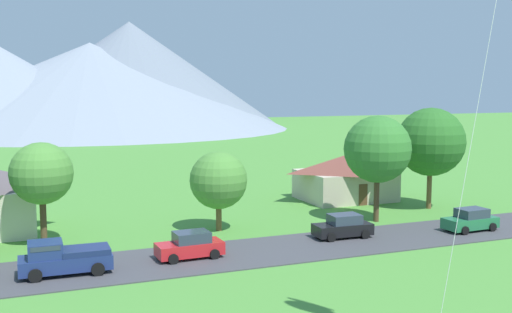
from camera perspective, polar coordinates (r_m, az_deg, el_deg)
road_strip at (r=39.65m, az=-5.27°, el=-9.41°), size 160.00×6.89×0.08m
mountain_far_west_ridge at (r=175.93m, az=-11.65°, el=7.52°), size 84.14×84.14×29.06m
mountain_central_ridge at (r=168.92m, az=-15.14°, el=6.38°), size 104.29×104.29×22.62m
house_left_center at (r=59.97m, az=8.31°, el=-1.86°), size 8.97×7.11×4.35m
tree_near_left at (r=50.09m, az=11.27°, el=0.65°), size 5.42×5.42×8.63m
tree_left_of_center at (r=46.26m, az=-3.51°, el=-2.23°), size 4.38×4.38×6.09m
tree_center at (r=44.22m, az=-19.37°, el=-1.52°), size 4.27×4.27×7.16m
tree_near_right at (r=56.66m, az=15.98°, el=1.31°), size 6.11×6.11×9.09m
parked_car_green_west_end at (r=49.24m, az=19.37°, el=-5.62°), size 4.28×2.23×1.68m
parked_car_black_mid_east at (r=44.83m, az=8.12°, el=-6.49°), size 4.28×2.23×1.68m
parked_car_red_east_end at (r=39.41m, az=-6.16°, el=-8.27°), size 4.27×2.22×1.68m
pickup_truck_navy_west_side at (r=37.54m, az=-17.56°, el=-8.98°), size 5.24×2.40×1.99m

